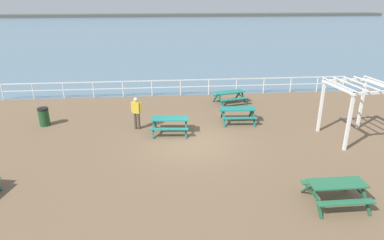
# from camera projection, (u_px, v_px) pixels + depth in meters

# --- Properties ---
(ground_plane) EXTENTS (30.00, 24.00, 0.20)m
(ground_plane) POSITION_uv_depth(u_px,v_px,m) (191.00, 144.00, 15.39)
(ground_plane) COLOR brown
(sea_band) EXTENTS (142.00, 90.00, 0.01)m
(sea_band) POSITION_uv_depth(u_px,v_px,m) (166.00, 30.00, 64.49)
(sea_band) COLOR slate
(sea_band) RESTS_ON ground
(distant_shoreline) EXTENTS (142.00, 6.00, 1.80)m
(distant_shoreline) POSITION_uv_depth(u_px,v_px,m) (163.00, 17.00, 104.55)
(distant_shoreline) COLOR #4C4C47
(distant_shoreline) RESTS_ON ground
(seaward_railing) EXTENTS (23.07, 0.07, 1.08)m
(seaward_railing) POSITION_uv_depth(u_px,v_px,m) (181.00, 85.00, 22.31)
(seaward_railing) COLOR white
(seaward_railing) RESTS_ON ground
(picnic_table_near_left) EXTENTS (1.88, 1.63, 0.80)m
(picnic_table_near_left) POSITION_uv_depth(u_px,v_px,m) (238.00, 112.00, 17.63)
(picnic_table_near_left) COLOR #1E7A70
(picnic_table_near_left) RESTS_ON ground
(picnic_table_near_right) EXTENTS (1.80, 1.55, 0.80)m
(picnic_table_near_right) POSITION_uv_depth(u_px,v_px,m) (337.00, 188.00, 10.67)
(picnic_table_near_right) COLOR #286B47
(picnic_table_near_right) RESTS_ON ground
(picnic_table_far_left) EXTENTS (1.92, 1.68, 0.80)m
(picnic_table_far_left) POSITION_uv_depth(u_px,v_px,m) (170.00, 122.00, 16.23)
(picnic_table_far_left) COLOR #1E7A70
(picnic_table_far_left) RESTS_ON ground
(picnic_table_far_right) EXTENTS (2.13, 1.92, 0.80)m
(picnic_table_far_right) POSITION_uv_depth(u_px,v_px,m) (230.00, 94.00, 20.67)
(picnic_table_far_right) COLOR #1E7A70
(picnic_table_far_right) RESTS_ON ground
(visitor) EXTENTS (0.51, 0.31, 1.66)m
(visitor) POSITION_uv_depth(u_px,v_px,m) (136.00, 111.00, 16.60)
(visitor) COLOR #4C4233
(visitor) RESTS_ON ground
(lattice_pergola) EXTENTS (2.63, 2.75, 2.70)m
(lattice_pergola) POSITION_uv_depth(u_px,v_px,m) (358.00, 98.00, 15.11)
(lattice_pergola) COLOR white
(lattice_pergola) RESTS_ON ground
(litter_bin) EXTENTS (0.55, 0.55, 0.95)m
(litter_bin) POSITION_uv_depth(u_px,v_px,m) (44.00, 117.00, 17.21)
(litter_bin) COLOR #1E4723
(litter_bin) RESTS_ON ground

